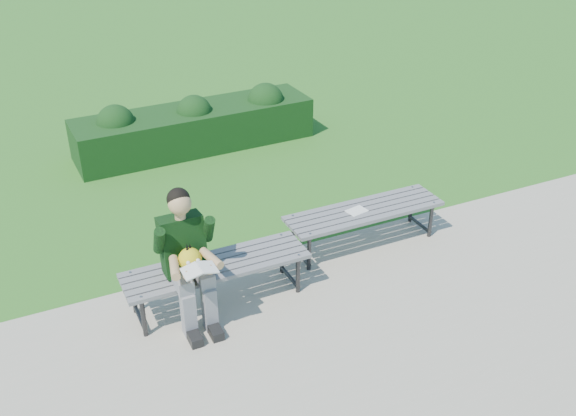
{
  "coord_description": "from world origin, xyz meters",
  "views": [
    {
      "loc": [
        -2.13,
        -5.46,
        3.94
      ],
      "look_at": [
        0.31,
        -0.31,
        0.74
      ],
      "focal_mm": 40.0,
      "sensor_mm": 36.0,
      "label": 1
    }
  ],
  "objects_px": {
    "bench_left": "(217,269)",
    "bench_right": "(364,213)",
    "seated_boy": "(187,255)",
    "paper_sheet": "(357,211)",
    "hedge": "(196,125)"
  },
  "relations": [
    {
      "from": "paper_sheet",
      "to": "bench_right",
      "type": "bearing_deg",
      "value": -0.0
    },
    {
      "from": "bench_left",
      "to": "seated_boy",
      "type": "xyz_separation_m",
      "value": [
        -0.3,
        -0.09,
        0.3
      ]
    },
    {
      "from": "bench_left",
      "to": "bench_right",
      "type": "distance_m",
      "value": 1.87
    },
    {
      "from": "bench_right",
      "to": "seated_boy",
      "type": "relative_size",
      "value": 1.37
    },
    {
      "from": "paper_sheet",
      "to": "hedge",
      "type": "bearing_deg",
      "value": 101.86
    },
    {
      "from": "hedge",
      "to": "paper_sheet",
      "type": "bearing_deg",
      "value": -78.14
    },
    {
      "from": "bench_right",
      "to": "seated_boy",
      "type": "bearing_deg",
      "value": -169.48
    },
    {
      "from": "bench_right",
      "to": "hedge",
      "type": "bearing_deg",
      "value": 103.45
    },
    {
      "from": "bench_right",
      "to": "seated_boy",
      "type": "xyz_separation_m",
      "value": [
        -2.14,
        -0.4,
        0.3
      ]
    },
    {
      "from": "bench_right",
      "to": "paper_sheet",
      "type": "height_order",
      "value": "bench_right"
    },
    {
      "from": "hedge",
      "to": "seated_boy",
      "type": "distance_m",
      "value": 4.07
    },
    {
      "from": "hedge",
      "to": "paper_sheet",
      "type": "height_order",
      "value": "hedge"
    },
    {
      "from": "hedge",
      "to": "seated_boy",
      "type": "xyz_separation_m",
      "value": [
        -1.32,
        -3.84,
        0.36
      ]
    },
    {
      "from": "bench_left",
      "to": "bench_right",
      "type": "height_order",
      "value": "same"
    },
    {
      "from": "bench_right",
      "to": "seated_boy",
      "type": "height_order",
      "value": "seated_boy"
    }
  ]
}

